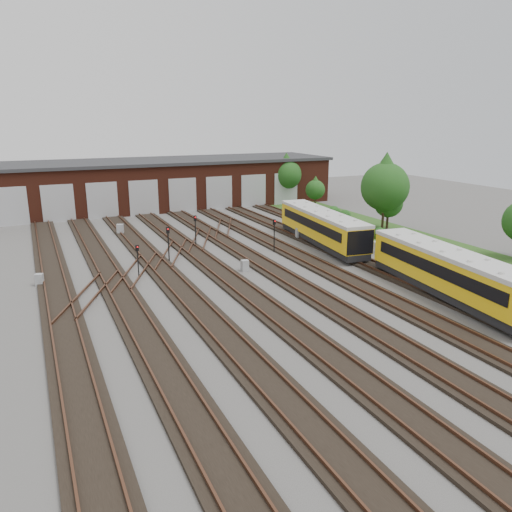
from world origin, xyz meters
name	(u,v)px	position (x,y,z in m)	size (l,w,h in m)	color
ground	(286,299)	(0.00, 0.00, 0.00)	(120.00, 120.00, 0.00)	#44423F
track_network	(280,295)	(-0.17, 0.59, 0.11)	(30.40, 70.00, 0.33)	black
maintenance_shed	(148,183)	(-0.01, 39.97, 3.20)	(51.00, 12.50, 6.35)	#4F1F13
grass_verge	(406,240)	(19.00, 10.00, 0.03)	(8.00, 55.00, 0.05)	#264A18
metro_train	(449,272)	(10.00, -4.39, 1.86)	(4.16, 46.64, 2.99)	black
signal_mast_0	(168,240)	(-4.82, 11.97, 1.98)	(0.27, 0.25, 3.07)	black
signal_mast_1	(138,257)	(-8.06, 8.71, 1.69)	(0.25, 0.24, 2.61)	black
signal_mast_2	(195,227)	(-1.14, 15.99, 1.95)	(0.26, 0.24, 3.04)	black
signal_mast_3	(274,231)	(4.78, 11.31, 1.93)	(0.27, 0.26, 3.02)	black
relay_cabinet_0	(39,280)	(-15.00, 9.96, 0.45)	(0.54, 0.45, 0.91)	#999C9E
relay_cabinet_1	(120,229)	(-6.69, 24.40, 0.55)	(0.66, 0.55, 1.09)	#999C9E
relay_cabinet_2	(245,266)	(0.01, 7.00, 0.46)	(0.55, 0.46, 0.92)	#999C9E
relay_cabinet_3	(299,233)	(9.40, 14.83, 0.57)	(0.68, 0.57, 1.14)	#999C9E
relay_cabinet_4	(373,247)	(12.81, 7.27, 0.53)	(0.64, 0.53, 1.07)	#999C9E
tree_0	(286,171)	(18.56, 35.00, 4.59)	(4.31, 4.31, 7.14)	#2F2115
tree_1	(315,187)	(20.22, 29.73, 2.79)	(2.62, 2.62, 4.34)	#2F2115
tree_2	(385,181)	(19.31, 14.24, 5.42)	(5.09, 5.09, 8.43)	#2F2115
tree_3	(389,200)	(20.33, 14.71, 3.29)	(3.09, 3.09, 5.12)	#2F2115
bush_0	(380,232)	(16.87, 11.53, 0.68)	(1.36, 1.36, 1.36)	#1D4513
bush_1	(345,214)	(19.26, 21.22, 0.72)	(1.43, 1.43, 1.43)	#1D4513
bush_2	(334,211)	(18.67, 22.77, 0.86)	(1.72, 1.72, 1.72)	#1D4513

